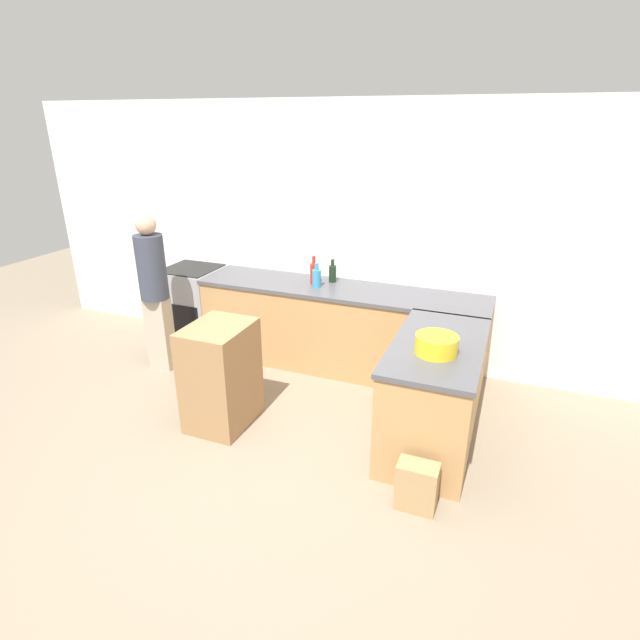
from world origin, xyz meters
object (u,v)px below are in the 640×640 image
object	(u,v)px
range_oven	(194,305)
person_by_range	(154,287)
wine_bottle_dark	(333,273)
hot_sauce_bottle	(314,273)
island_table	(221,375)
mixing_bowl	(436,345)
paper_bag	(417,486)
dish_soap_bottle	(317,277)

from	to	relation	value
range_oven	person_by_range	world-z (taller)	person_by_range
wine_bottle_dark	hot_sauce_bottle	size ratio (longest dim) A/B	0.82
island_table	mixing_bowl	bearing A→B (deg)	6.62
wine_bottle_dark	paper_bag	world-z (taller)	wine_bottle_dark
person_by_range	paper_bag	world-z (taller)	person_by_range
island_table	person_by_range	distance (m)	1.42
range_oven	hot_sauce_bottle	xyz separation A→B (m)	(1.53, 0.02, 0.56)
range_oven	paper_bag	bearing A→B (deg)	-30.93
range_oven	dish_soap_bottle	xyz separation A→B (m)	(1.59, -0.06, 0.54)
island_table	paper_bag	size ratio (longest dim) A/B	2.60
dish_soap_bottle	hot_sauce_bottle	distance (m)	0.11
range_oven	wine_bottle_dark	size ratio (longest dim) A/B	3.69
wine_bottle_dark	hot_sauce_bottle	xyz separation A→B (m)	(-0.16, -0.13, 0.02)
range_oven	mixing_bowl	distance (m)	3.26
dish_soap_bottle	person_by_range	world-z (taller)	person_by_range
paper_bag	person_by_range	bearing A→B (deg)	159.84
island_table	dish_soap_bottle	distance (m)	1.48
island_table	dish_soap_bottle	size ratio (longest dim) A/B	3.68
dish_soap_bottle	range_oven	bearing A→B (deg)	177.69
range_oven	dish_soap_bottle	distance (m)	1.68
hot_sauce_bottle	person_by_range	distance (m)	1.64
range_oven	island_table	bearing A→B (deg)	-48.37
range_oven	island_table	world-z (taller)	island_table
range_oven	hot_sauce_bottle	distance (m)	1.63
hot_sauce_bottle	wine_bottle_dark	bearing A→B (deg)	39.65
range_oven	hot_sauce_bottle	world-z (taller)	hot_sauce_bottle
dish_soap_bottle	person_by_range	xyz separation A→B (m)	(-1.52, -0.67, -0.09)
range_oven	island_table	xyz separation A→B (m)	(1.24, -1.39, 0.01)
wine_bottle_dark	dish_soap_bottle	world-z (taller)	dish_soap_bottle
mixing_bowl	hot_sauce_bottle	world-z (taller)	hot_sauce_bottle
wine_bottle_dark	hot_sauce_bottle	distance (m)	0.21
person_by_range	wine_bottle_dark	bearing A→B (deg)	28.61
mixing_bowl	paper_bag	xyz separation A→B (m)	(0.04, -0.63, -0.79)
mixing_bowl	wine_bottle_dark	world-z (taller)	wine_bottle_dark
dish_soap_bottle	person_by_range	bearing A→B (deg)	-156.32
island_table	hot_sauce_bottle	xyz separation A→B (m)	(0.29, 1.41, 0.55)
island_table	wine_bottle_dark	bearing A→B (deg)	73.87
mixing_bowl	paper_bag	distance (m)	1.01
person_by_range	paper_bag	xyz separation A→B (m)	(2.97, -1.09, -0.73)
person_by_range	hot_sauce_bottle	bearing A→B (deg)	27.23
range_oven	mixing_bowl	bearing A→B (deg)	-21.66
hot_sauce_bottle	person_by_range	xyz separation A→B (m)	(-1.46, -0.75, -0.10)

